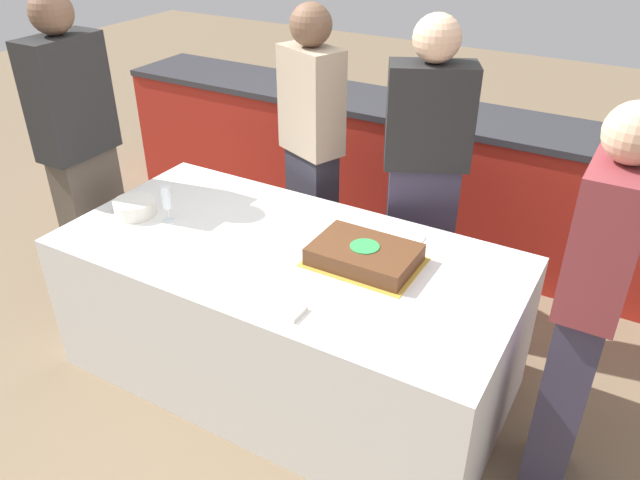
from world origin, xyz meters
The scene contains 12 objects.
ground_plane centered at (0.00, 0.00, 0.00)m, with size 14.00×14.00×0.00m, color #7A664C.
back_counter centered at (0.00, 1.59, 0.46)m, with size 4.40×0.58×0.92m.
dining_table centered at (0.00, 0.00, 0.37)m, with size 2.08×1.03×0.73m.
cake centered at (0.35, 0.08, 0.77)m, with size 0.48×0.34×0.08m.
plate_stack centered at (-0.82, -0.09, 0.77)m, with size 0.20×0.20×0.08m.
wine_glass centered at (-0.63, -0.06, 0.85)m, with size 0.06×0.06×0.18m.
side_plate_near_cake centered at (0.41, 0.37, 0.73)m, with size 0.20×0.20×0.00m.
utensil_pile centered at (0.25, -0.39, 0.74)m, with size 0.14×0.10×0.02m.
person_cutting_cake centered at (0.35, 0.73, 0.86)m, with size 0.46×0.36×1.66m.
person_seated_left centered at (-1.26, 0.00, 0.90)m, with size 0.21×0.40×1.73m.
person_seated_right centered at (1.26, 0.00, 0.84)m, with size 0.20×0.37×1.62m.
person_standing_back centered at (-0.30, 0.73, 0.87)m, with size 0.39×0.31×1.65m.
Camera 1 is at (1.32, -1.98, 2.19)m, focal length 35.00 mm.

